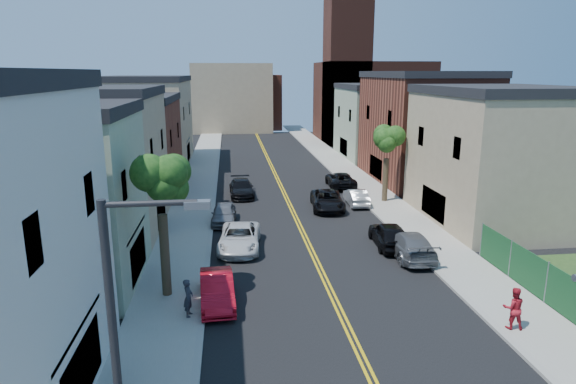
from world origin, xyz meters
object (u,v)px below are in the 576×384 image
object	(u,v)px
red_sedan	(217,290)
pedestrian_left	(188,298)
white_pickup	(240,238)
black_suv_lane	(327,200)
grey_car_right	(409,244)
silver_car_right	(356,197)
pedestrian_right	(514,308)
grey_car_left	(224,214)
black_car_right	(389,234)
dark_car_right_far	(341,180)
black_car_left	(241,188)

from	to	relation	value
red_sedan	pedestrian_left	bearing A→B (deg)	-136.26
red_sedan	pedestrian_left	world-z (taller)	pedestrian_left
white_pickup	black_suv_lane	world-z (taller)	white_pickup
black_suv_lane	grey_car_right	bearing A→B (deg)	-70.41
red_sedan	grey_car_right	xyz separation A→B (m)	(11.00, 4.79, 0.04)
silver_car_right	pedestrian_right	distance (m)	20.53
grey_car_left	red_sedan	bearing A→B (deg)	-88.10
red_sedan	black_car_right	world-z (taller)	black_car_right
silver_car_right	pedestrian_left	xyz separation A→B (m)	(-12.05, -17.79, 0.33)
white_pickup	silver_car_right	distance (m)	13.36
silver_car_right	pedestrian_left	size ratio (longest dim) A/B	2.37
white_pickup	black_suv_lane	bearing A→B (deg)	54.69
red_sedan	white_pickup	xyz separation A→B (m)	(1.22, 7.24, 0.02)
white_pickup	dark_car_right_far	bearing A→B (deg)	63.12
black_suv_lane	pedestrian_right	distance (m)	19.89
grey_car_left	grey_car_right	xyz separation A→B (m)	(10.77, -7.92, 0.04)
black_suv_lane	pedestrian_left	distance (m)	19.30
white_pickup	black_car_right	world-z (taller)	black_car_right
white_pickup	black_suv_lane	xyz separation A→B (m)	(7.06, 8.27, -0.00)
black_car_left	black_car_right	distance (m)	16.38
black_car_left	black_suv_lane	distance (m)	8.27
black_car_left	grey_car_right	distance (m)	18.26
red_sedan	black_suv_lane	size ratio (longest dim) A/B	0.83
silver_car_right	black_suv_lane	bearing A→B (deg)	22.48
black_car_right	dark_car_right_far	xyz separation A→B (m)	(0.61, 16.22, -0.07)
dark_car_right_far	pedestrian_left	size ratio (longest dim) A/B	3.03
grey_car_right	black_car_left	bearing A→B (deg)	-57.20
grey_car_left	black_suv_lane	distance (m)	8.52
black_car_left	pedestrian_left	xyz separation A→B (m)	(-2.90, -21.80, 0.28)
white_pickup	grey_car_left	distance (m)	5.56
grey_car_left	grey_car_right	bearing A→B (deg)	-33.40
white_pickup	black_car_left	size ratio (longest dim) A/B	1.06
silver_car_right	pedestrian_left	bearing A→B (deg)	57.31
red_sedan	black_suv_lane	xyz separation A→B (m)	(8.28, 15.51, 0.01)
black_car_left	black_suv_lane	size ratio (longest dim) A/B	0.95
black_car_right	pedestrian_left	world-z (taller)	pedestrian_left
dark_car_right_far	pedestrian_right	world-z (taller)	pedestrian_right
black_car_right	pedestrian_right	world-z (taller)	pedestrian_right
black_car_left	white_pickup	bearing A→B (deg)	-93.78
white_pickup	black_suv_lane	size ratio (longest dim) A/B	1.00
pedestrian_right	grey_car_left	bearing A→B (deg)	-40.48
grey_car_right	white_pickup	bearing A→B (deg)	-11.86
red_sedan	silver_car_right	distance (m)	19.75
dark_car_right_far	black_car_right	bearing A→B (deg)	90.50
black_suv_lane	pedestrian_left	xyz separation A→B (m)	(-9.48, -16.80, 0.27)
red_sedan	black_car_left	bearing A→B (deg)	81.85
black_car_left	grey_car_left	bearing A→B (deg)	-102.38
pedestrian_right	silver_car_right	bearing A→B (deg)	-72.35
black_car_right	black_suv_lane	distance (m)	9.13
grey_car_right	silver_car_right	size ratio (longest dim) A/B	1.29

